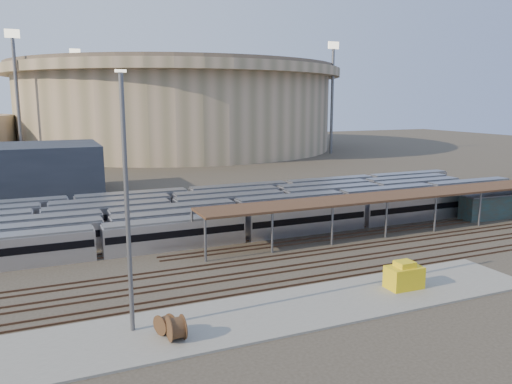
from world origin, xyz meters
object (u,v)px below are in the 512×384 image
at_px(cable_reel_east, 165,325).
at_px(yellow_equipment, 404,277).
at_px(teal_boxcar, 504,206).
at_px(cable_reel_west, 176,328).
at_px(yard_light_pole, 127,205).

distance_m(cable_reel_east, yellow_equipment, 24.02).
xyz_separation_m(teal_boxcar, cable_reel_east, (-59.67, -19.51, -0.80)).
relative_size(teal_boxcar, cable_reel_west, 7.89).
bearing_deg(cable_reel_east, teal_boxcar, 18.10).
xyz_separation_m(cable_reel_west, yellow_equipment, (23.47, 1.83, 0.10)).
bearing_deg(cable_reel_west, yellow_equipment, 4.46).
distance_m(teal_boxcar, cable_reel_west, 62.67).
relative_size(cable_reel_west, yard_light_pole, 0.10).
bearing_deg(teal_boxcar, cable_reel_east, -158.79).
bearing_deg(yellow_equipment, cable_reel_west, -174.27).
height_order(cable_reel_east, yellow_equipment, yellow_equipment).
height_order(cable_reel_east, yard_light_pole, yard_light_pole).
relative_size(cable_reel_west, cable_reel_east, 1.20).
height_order(teal_boxcar, yard_light_pole, yard_light_pole).
xyz_separation_m(cable_reel_east, yellow_equipment, (24.02, 0.57, 0.26)).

